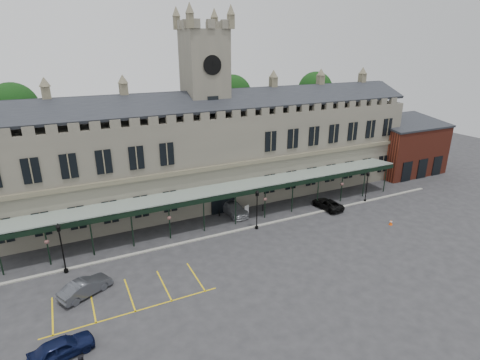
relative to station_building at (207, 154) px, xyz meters
name	(u,v)px	position (x,y,z in m)	size (l,w,h in m)	color
ground	(265,252)	(0.00, -15.91, -6.47)	(140.00, 140.00, 0.00)	#27272A
station_building	(207,154)	(0.00, 0.00, 0.00)	(60.00, 10.36, 17.30)	#5D594D
clock_tower	(206,104)	(0.00, 0.09, 6.64)	(5.60, 5.60, 24.80)	#5D594D
canopy	(235,205)	(0.00, -8.45, -4.06)	(50.00, 4.10, 4.30)	#8C9E93
brick_annex	(404,147)	(34.00, -2.94, -2.31)	(12.40, 8.36, 9.23)	maroon
kerb	(242,229)	(0.00, -10.41, -6.41)	(60.00, 0.40, 0.12)	gray
parking_markings	(131,298)	(-14.00, -17.41, -6.47)	(16.00, 6.00, 0.01)	gold
tree_behind_left	(14,108)	(-22.00, 9.09, 6.35)	(6.00, 6.00, 16.00)	#332314
tree_behind_mid	(232,95)	(8.00, 9.09, 6.35)	(6.00, 6.00, 16.00)	#332314
tree_behind_right	(315,90)	(24.00, 9.09, 6.35)	(6.00, 6.00, 16.00)	#332314
lamp_post_left	(61,244)	(-18.72, -10.85, -3.42)	(0.49, 0.49, 5.14)	black
lamp_post_mid	(257,206)	(1.69, -10.89, -3.57)	(0.46, 0.46, 4.88)	black
lamp_post_right	(367,184)	(18.88, -10.35, -3.88)	(0.41, 0.41, 4.37)	black
traffic_cone	(391,222)	(16.54, -17.06, -6.15)	(0.41, 0.41, 0.66)	#E34907
sign_board	(247,210)	(2.43, -6.88, -5.87)	(0.70, 0.28, 1.23)	black
bollard_left	(219,213)	(-0.87, -5.82, -6.04)	(0.15, 0.15, 0.86)	black
bollard_right	(263,208)	(4.80, -6.83, -6.06)	(0.14, 0.14, 0.81)	black
car_left_a	(62,348)	(-19.39, -21.77, -5.75)	(1.70, 4.22, 1.44)	black
car_left_b	(85,287)	(-17.32, -15.25, -5.73)	(1.55, 4.45, 1.47)	#3B3D43
car_taxi	(233,208)	(1.00, -5.91, -5.70)	(2.15, 5.28, 1.53)	gray
car_van	(327,204)	(12.76, -9.89, -5.83)	(2.10, 4.56, 1.27)	black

